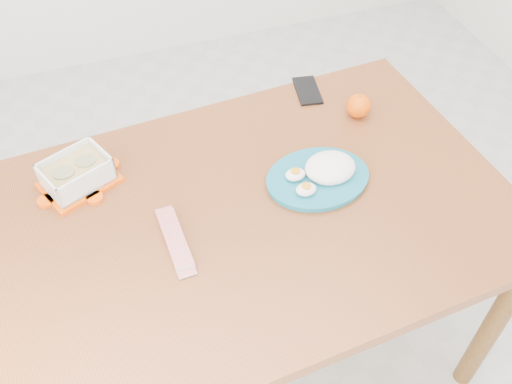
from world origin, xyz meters
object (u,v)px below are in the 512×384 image
object	(u,v)px
dining_table	(256,229)
rice_plate	(322,173)
orange_fruit	(359,106)
food_container	(77,173)
smartphone	(307,91)

from	to	relation	value
dining_table	rice_plate	bearing A→B (deg)	6.49
dining_table	orange_fruit	distance (m)	0.49
dining_table	food_container	xyz separation A→B (m)	(-0.42, 0.24, 0.13)
dining_table	food_container	size ratio (longest dim) A/B	5.96
smartphone	rice_plate	bearing A→B (deg)	-97.44
rice_plate	food_container	bearing A→B (deg)	161.12
orange_fruit	smartphone	world-z (taller)	orange_fruit
dining_table	smartphone	distance (m)	0.52
food_container	smartphone	world-z (taller)	food_container
dining_table	orange_fruit	size ratio (longest dim) A/B	19.06
dining_table	rice_plate	xyz separation A→B (m)	(0.20, 0.04, 0.11)
dining_table	food_container	world-z (taller)	food_container
dining_table	smartphone	world-z (taller)	smartphone
orange_fruit	rice_plate	xyz separation A→B (m)	(-0.21, -0.21, -0.01)
dining_table	smartphone	size ratio (longest dim) A/B	9.88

